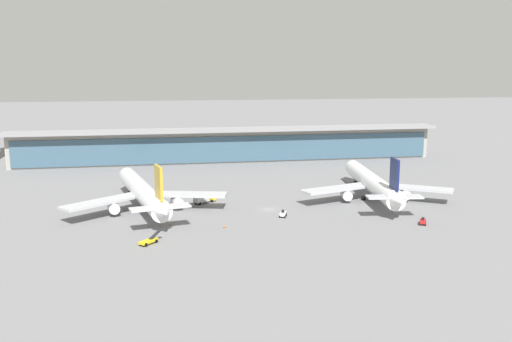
{
  "coord_description": "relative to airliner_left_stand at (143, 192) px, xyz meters",
  "views": [
    {
      "loc": [
        -32.01,
        -151.69,
        40.14
      ],
      "look_at": [
        0.0,
        21.16,
        7.63
      ],
      "focal_mm": 38.19,
      "sensor_mm": 36.0,
      "label": 1
    }
  ],
  "objects": [
    {
      "name": "safety_cone_bravo",
      "position": [
        1.77,
        -19.09,
        -4.91
      ],
      "size": [
        0.62,
        0.62,
        0.7
      ],
      "color": "orange",
      "rests_on": "ground"
    },
    {
      "name": "service_truck_near_nose_red",
      "position": [
        72.99,
        -29.69,
        -4.35
      ],
      "size": [
        2.87,
        3.33,
        2.05
      ],
      "color": "#B21E1E",
      "rests_on": "ground"
    },
    {
      "name": "service_truck_under_wing_yellow",
      "position": [
        17.96,
        4.47,
        -3.53
      ],
      "size": [
        7.31,
        6.05,
        3.1
      ],
      "color": "yellow",
      "rests_on": "ground"
    },
    {
      "name": "service_truck_mid_apron_white",
      "position": [
        38.36,
        -15.49,
        -4.35
      ],
      "size": [
        2.69,
        3.3,
        2.05
      ],
      "color": "silver",
      "rests_on": "ground"
    },
    {
      "name": "safety_cone_alpha",
      "position": [
        7.25,
        -17.72,
        -4.91
      ],
      "size": [
        0.62,
        0.62,
        0.7
      ],
      "color": "orange",
      "rests_on": "ground"
    },
    {
      "name": "airliner_centre_stand",
      "position": [
        71.09,
        0.41,
        0.0
      ],
      "size": [
        47.51,
        62.25,
        16.59
      ],
      "color": "white",
      "rests_on": "ground"
    },
    {
      "name": "ground_plane",
      "position": [
        36.27,
        -6.59,
        -5.22
      ],
      "size": [
        1200.0,
        1200.0,
        0.0
      ],
      "primitive_type": "plane",
      "color": "slate"
    },
    {
      "name": "terminal_building",
      "position": [
        36.27,
        79.16,
        2.64
      ],
      "size": [
        189.2,
        12.8,
        15.2
      ],
      "color": "#9E998E",
      "rests_on": "ground"
    },
    {
      "name": "safety_cone_charlie",
      "position": [
        20.97,
        -22.81,
        -4.91
      ],
      "size": [
        0.62,
        0.62,
        0.7
      ],
      "color": "orange",
      "rests_on": "ground"
    },
    {
      "name": "service_truck_by_tail_yellow",
      "position": [
        1.87,
        -33.16,
        -4.42
      ],
      "size": [
        5.71,
        5.82,
        2.7
      ],
      "color": "yellow",
      "rests_on": "ground"
    },
    {
      "name": "airliner_left_stand",
      "position": [
        0.0,
        0.0,
        0.0
      ],
      "size": [
        46.9,
        61.85,
        16.59
      ],
      "color": "white",
      "rests_on": "ground"
    }
  ]
}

